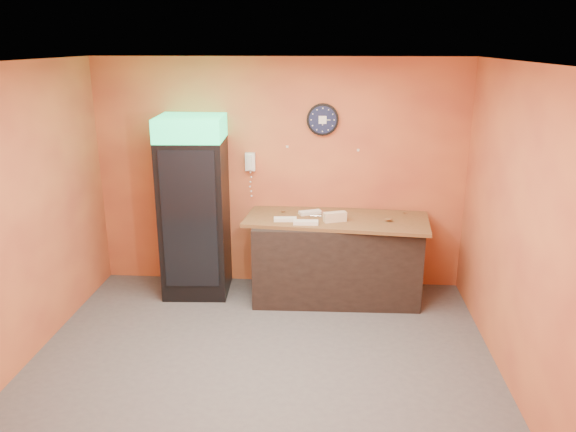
{
  "coord_description": "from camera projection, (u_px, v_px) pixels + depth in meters",
  "views": [
    {
      "loc": [
        0.61,
        -4.68,
        2.96
      ],
      "look_at": [
        0.21,
        0.6,
        1.31
      ],
      "focal_mm": 35.0,
      "sensor_mm": 36.0,
      "label": 1
    }
  ],
  "objects": [
    {
      "name": "floor",
      "position": [
        261.0,
        364.0,
        5.38
      ],
      "size": [
        4.5,
        4.5,
        0.0
      ],
      "primitive_type": "plane",
      "color": "#47474C",
      "rests_on": "ground"
    },
    {
      "name": "back_wall",
      "position": [
        279.0,
        175.0,
        6.86
      ],
      "size": [
        4.5,
        0.02,
        2.8
      ],
      "primitive_type": "cube",
      "color": "orange",
      "rests_on": "floor"
    },
    {
      "name": "left_wall",
      "position": [
        14.0,
        220.0,
        5.12
      ],
      "size": [
        0.02,
        4.0,
        2.8
      ],
      "primitive_type": "cube",
      "color": "orange",
      "rests_on": "floor"
    },
    {
      "name": "right_wall",
      "position": [
        520.0,
        232.0,
        4.8
      ],
      "size": [
        0.02,
        4.0,
        2.8
      ],
      "primitive_type": "cube",
      "color": "orange",
      "rests_on": "floor"
    },
    {
      "name": "ceiling",
      "position": [
        256.0,
        62.0,
        4.54
      ],
      "size": [
        4.5,
        4.0,
        0.02
      ],
      "primitive_type": "cube",
      "color": "white",
      "rests_on": "back_wall"
    },
    {
      "name": "beverage_cooler",
      "position": [
        194.0,
        210.0,
        6.66
      ],
      "size": [
        0.8,
        0.81,
        2.15
      ],
      "rotation": [
        0.0,
        0.0,
        0.06
      ],
      "color": "black",
      "rests_on": "floor"
    },
    {
      "name": "prep_counter",
      "position": [
        336.0,
        259.0,
        6.68
      ],
      "size": [
        1.94,
        0.9,
        0.96
      ],
      "primitive_type": "cube",
      "rotation": [
        0.0,
        0.0,
        0.03
      ],
      "color": "black",
      "rests_on": "floor"
    },
    {
      "name": "wall_clock",
      "position": [
        323.0,
        120.0,
        6.6
      ],
      "size": [
        0.38,
        0.06,
        0.38
      ],
      "color": "black",
      "rests_on": "back_wall"
    },
    {
      "name": "wall_phone",
      "position": [
        250.0,
        162.0,
        6.79
      ],
      "size": [
        0.12,
        0.1,
        0.22
      ],
      "color": "white",
      "rests_on": "back_wall"
    },
    {
      "name": "butcher_paper",
      "position": [
        337.0,
        219.0,
        6.53
      ],
      "size": [
        2.18,
        1.06,
        0.04
      ],
      "primitive_type": "cube",
      "rotation": [
        0.0,
        0.0,
        -0.09
      ],
      "color": "brown",
      "rests_on": "prep_counter"
    },
    {
      "name": "sub_roll_stack",
      "position": [
        335.0,
        217.0,
        6.37
      ],
      "size": [
        0.28,
        0.18,
        0.11
      ],
      "rotation": [
        0.0,
        0.0,
        0.36
      ],
      "color": "beige",
      "rests_on": "butcher_paper"
    },
    {
      "name": "wrapped_sandwich_left",
      "position": [
        285.0,
        219.0,
        6.41
      ],
      "size": [
        0.27,
        0.12,
        0.04
      ],
      "primitive_type": "cube",
      "rotation": [
        0.0,
        0.0,
        0.08
      ],
      "color": "silver",
      "rests_on": "butcher_paper"
    },
    {
      "name": "wrapped_sandwich_mid",
      "position": [
        306.0,
        222.0,
        6.29
      ],
      "size": [
        0.28,
        0.12,
        0.04
      ],
      "primitive_type": "cube",
      "rotation": [
        0.0,
        0.0,
        0.02
      ],
      "color": "silver",
      "rests_on": "butcher_paper"
    },
    {
      "name": "wrapped_sandwich_right",
      "position": [
        310.0,
        212.0,
        6.66
      ],
      "size": [
        0.28,
        0.2,
        0.04
      ],
      "primitive_type": "cube",
      "rotation": [
        0.0,
        0.0,
        0.41
      ],
      "color": "silver",
      "rests_on": "butcher_paper"
    },
    {
      "name": "kitchen_tool",
      "position": [
        324.0,
        214.0,
        6.54
      ],
      "size": [
        0.06,
        0.06,
        0.06
      ],
      "primitive_type": "cylinder",
      "color": "silver",
      "rests_on": "butcher_paper"
    }
  ]
}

